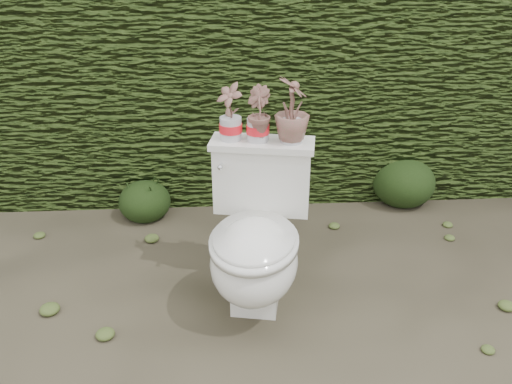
{
  "coord_description": "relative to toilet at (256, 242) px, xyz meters",
  "views": [
    {
      "loc": [
        -0.35,
        -2.11,
        1.72
      ],
      "look_at": [
        -0.21,
        0.21,
        0.55
      ],
      "focal_mm": 38.0,
      "sensor_mm": 36.0,
      "label": 1
    }
  ],
  "objects": [
    {
      "name": "ground",
      "position": [
        0.22,
        -0.07,
        -0.36
      ],
      "size": [
        60.0,
        60.0,
        0.0
      ],
      "primitive_type": "plane",
      "color": "brown",
      "rests_on": "ground"
    },
    {
      "name": "hedge",
      "position": [
        0.22,
        1.53,
        0.44
      ],
      "size": [
        8.0,
        1.0,
        1.6
      ],
      "primitive_type": "cube",
      "color": "#3C531B",
      "rests_on": "ground"
    },
    {
      "name": "toilet",
      "position": [
        0.0,
        0.0,
        0.0
      ],
      "size": [
        0.57,
        0.75,
        0.78
      ],
      "rotation": [
        0.0,
        0.0,
        -0.18
      ],
      "color": "white",
      "rests_on": "ground"
    },
    {
      "name": "potted_plant_left",
      "position": [
        -0.11,
        0.26,
        0.55
      ],
      "size": [
        0.16,
        0.16,
        0.26
      ],
      "primitive_type": "imported",
      "rotation": [
        0.0,
        0.0,
        5.48
      ],
      "color": "#1F6529",
      "rests_on": "toilet"
    },
    {
      "name": "potted_plant_center",
      "position": [
        0.02,
        0.24,
        0.54
      ],
      "size": [
        0.15,
        0.17,
        0.25
      ],
      "primitive_type": "imported",
      "rotation": [
        0.0,
        0.0,
        1.96
      ],
      "color": "#1F6529",
      "rests_on": "toilet"
    },
    {
      "name": "potted_plant_right",
      "position": [
        0.18,
        0.21,
        0.57
      ],
      "size": [
        0.17,
        0.17,
        0.29
      ],
      "primitive_type": "imported",
      "rotation": [
        0.0,
        0.0,
        1.6
      ],
      "color": "#1F6529",
      "rests_on": "toilet"
    },
    {
      "name": "liriope_clump_1",
      "position": [
        -0.66,
        0.93,
        -0.22
      ],
      "size": [
        0.33,
        0.33,
        0.27
      ],
      "primitive_type": "ellipsoid",
      "color": "#233713",
      "rests_on": "ground"
    },
    {
      "name": "liriope_clump_2",
      "position": [
        1.06,
        1.04,
        -0.19
      ],
      "size": [
        0.42,
        0.42,
        0.34
      ],
      "primitive_type": "ellipsoid",
      "color": "#233713",
      "rests_on": "ground"
    }
  ]
}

